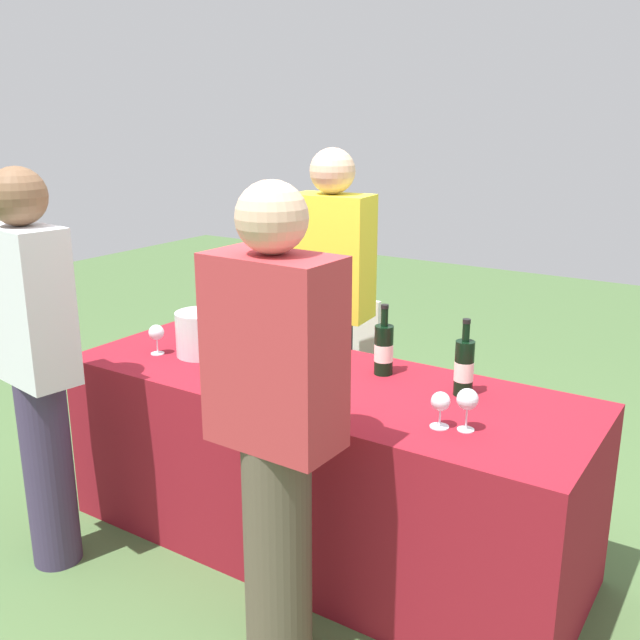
{
  "coord_description": "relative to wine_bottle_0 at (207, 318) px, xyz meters",
  "views": [
    {
      "loc": [
        1.5,
        -2.32,
        1.81
      ],
      "look_at": [
        0.0,
        0.0,
        1.02
      ],
      "focal_mm": 40.54,
      "sensor_mm": 36.0,
      "label": 1
    }
  ],
  "objects": [
    {
      "name": "wine_bottle_1",
      "position": [
        0.11,
        0.01,
        0.01
      ],
      "size": [
        0.08,
        0.08,
        0.33
      ],
      "color": "black",
      "rests_on": "tasting_table"
    },
    {
      "name": "wine_glass_3",
      "position": [
        0.78,
        -0.22,
        -0.01
      ],
      "size": [
        0.07,
        0.07,
        0.15
      ],
      "color": "silver",
      "rests_on": "tasting_table"
    },
    {
      "name": "wine_glass_4",
      "position": [
        1.32,
        -0.3,
        -0.03
      ],
      "size": [
        0.07,
        0.07,
        0.13
      ],
      "color": "silver",
      "rests_on": "tasting_table"
    },
    {
      "name": "menu_board",
      "position": [
        0.11,
        1.01,
        -0.48
      ],
      "size": [
        0.56,
        0.08,
        0.8
      ],
      "primitive_type": "cube",
      "rotation": [
        0.0,
        0.0,
        -0.09
      ],
      "color": "white",
      "rests_on": "ground_plane"
    },
    {
      "name": "ice_bucket",
      "position": [
        0.11,
        -0.16,
        -0.02
      ],
      "size": [
        0.22,
        0.22,
        0.2
      ],
      "primitive_type": "cylinder",
      "color": "silver",
      "rests_on": "tasting_table"
    },
    {
      "name": "wine_glass_1",
      "position": [
        0.32,
        -0.3,
        -0.02
      ],
      "size": [
        0.07,
        0.07,
        0.14
      ],
      "color": "silver",
      "rests_on": "tasting_table"
    },
    {
      "name": "wine_glass_2",
      "position": [
        0.63,
        -0.3,
        -0.01
      ],
      "size": [
        0.07,
        0.07,
        0.15
      ],
      "color": "silver",
      "rests_on": "tasting_table"
    },
    {
      "name": "guest_0",
      "position": [
        -0.14,
        -0.83,
        0.01
      ],
      "size": [
        0.38,
        0.25,
        1.63
      ],
      "rotation": [
        0.0,
        0.0,
        -0.16
      ],
      "color": "#3F3351",
      "rests_on": "ground_plane"
    },
    {
      "name": "tasting_table",
      "position": [
        0.72,
        -0.13,
        -0.5
      ],
      "size": [
        2.2,
        0.79,
        0.77
      ],
      "primitive_type": "cube",
      "color": "maroon",
      "rests_on": "ground_plane"
    },
    {
      "name": "guest_1",
      "position": [
        0.97,
        -0.77,
        -0.01
      ],
      "size": [
        0.42,
        0.24,
        1.63
      ],
      "rotation": [
        0.0,
        0.0,
        -0.03
      ],
      "color": "brown",
      "rests_on": "ground_plane"
    },
    {
      "name": "wine_glass_5",
      "position": [
        1.41,
        -0.28,
        -0.01
      ],
      "size": [
        0.07,
        0.07,
        0.15
      ],
      "color": "silver",
      "rests_on": "tasting_table"
    },
    {
      "name": "wine_bottle_4",
      "position": [
        1.27,
        0.02,
        -0.01
      ],
      "size": [
        0.07,
        0.07,
        0.3
      ],
      "color": "black",
      "rests_on": "tasting_table"
    },
    {
      "name": "wine_bottle_0",
      "position": [
        0.0,
        0.0,
        0.0
      ],
      "size": [
        0.07,
        0.07,
        0.32
      ],
      "color": "black",
      "rests_on": "tasting_table"
    },
    {
      "name": "wine_bottle_3",
      "position": [
        0.91,
        0.06,
        -0.01
      ],
      "size": [
        0.08,
        0.08,
        0.3
      ],
      "color": "black",
      "rests_on": "tasting_table"
    },
    {
      "name": "wine_glass_0",
      "position": [
        -0.07,
        -0.26,
        -0.02
      ],
      "size": [
        0.07,
        0.07,
        0.14
      ],
      "color": "silver",
      "rests_on": "tasting_table"
    },
    {
      "name": "server_pouring",
      "position": [
        0.36,
        0.53,
        0.02
      ],
      "size": [
        0.41,
        0.25,
        1.65
      ],
      "rotation": [
        0.0,
        0.0,
        3.24
      ],
      "color": "black",
      "rests_on": "ground_plane"
    },
    {
      "name": "ground_plane",
      "position": [
        0.72,
        -0.13,
        -0.88
      ],
      "size": [
        12.0,
        12.0,
        0.0
      ],
      "primitive_type": "plane",
      "color": "#476638"
    },
    {
      "name": "wine_bottle_2",
      "position": [
        0.26,
        0.01,
        -0.01
      ],
      "size": [
        0.06,
        0.06,
        0.3
      ],
      "color": "black",
      "rests_on": "tasting_table"
    }
  ]
}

